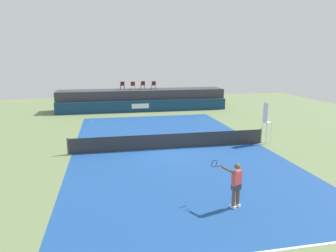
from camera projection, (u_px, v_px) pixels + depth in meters
The scene contains 14 objects.
ground_plane at pixel (162, 137), 22.35m from camera, with size 48.00×48.00×0.00m, color #6B7F51.
court_inner at pixel (170, 148), 19.48m from camera, with size 12.00×22.00×0.00m, color #1C478C.
sponsor_wall at pixel (144, 106), 32.26m from camera, with size 18.00×0.22×1.20m.
spectator_platform at pixel (142, 99), 33.87m from camera, with size 18.00×2.80×2.20m, color #38383D.
spectator_chair_far_left at pixel (122, 85), 33.22m from camera, with size 0.48×0.48×0.89m.
spectator_chair_left at pixel (133, 85), 33.10m from camera, with size 0.47×0.47×0.89m.
spectator_chair_center at pixel (143, 85), 33.67m from camera, with size 0.46×0.46×0.89m.
spectator_chair_right at pixel (153, 85), 33.68m from camera, with size 0.48×0.48×0.89m.
umpire_chair at pixel (266, 120), 20.36m from camera, with size 0.51×0.51×2.76m.
tennis_net at pixel (170, 141), 19.37m from camera, with size 12.40×0.02×0.95m, color #2D2D2D.
net_post_near at pixel (68, 146), 18.18m from camera, with size 0.10×0.10×1.00m, color #4C4C51.
net_post_far at pixel (261, 136), 20.55m from camera, with size 0.10×0.10×1.00m, color #4C4C51.
tennis_player at pixel (236, 184), 11.65m from camera, with size 1.03×1.06×1.77m.
tennis_ball at pixel (92, 121), 27.62m from camera, with size 0.07×0.07×0.07m, color #D8EA33.
Camera 1 is at (-3.81, -18.30, 5.66)m, focal length 32.82 mm.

